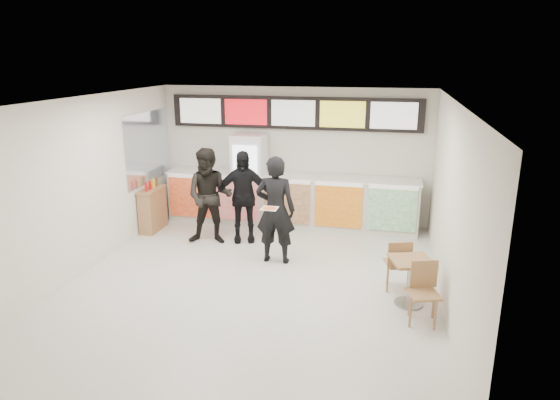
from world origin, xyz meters
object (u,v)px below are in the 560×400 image
(condiment_ledge, at_px, (153,209))
(customer_left, at_px, (210,197))
(cafe_table, at_px, (411,274))
(service_counter, at_px, (290,200))
(customer_main, at_px, (275,210))
(drinks_fridge, at_px, (249,179))
(customer_mid, at_px, (243,197))

(condiment_ledge, bearing_deg, customer_left, -16.93)
(cafe_table, distance_m, condiment_ledge, 5.79)
(service_counter, xyz_separation_m, customer_main, (0.15, -2.07, 0.41))
(service_counter, relative_size, drinks_fridge, 2.78)
(cafe_table, bearing_deg, customer_left, 137.03)
(customer_left, height_order, condiment_ledge, customer_left)
(condiment_ledge, bearing_deg, customer_main, -20.25)
(service_counter, xyz_separation_m, customer_mid, (-0.74, -1.17, 0.36))
(customer_main, height_order, customer_mid, customer_main)
(customer_left, bearing_deg, condiment_ledge, 154.72)
(service_counter, bearing_deg, customer_mid, -122.35)
(customer_main, bearing_deg, cafe_table, 152.37)
(customer_main, height_order, customer_left, customer_main)
(service_counter, height_order, customer_left, customer_left)
(drinks_fridge, bearing_deg, customer_main, -62.61)
(drinks_fridge, height_order, customer_mid, drinks_fridge)
(customer_main, bearing_deg, customer_left, -24.40)
(service_counter, relative_size, cafe_table, 3.60)
(cafe_table, xyz_separation_m, condiment_ledge, (-5.32, 2.28, -0.04))
(customer_left, xyz_separation_m, customer_mid, (0.60, 0.26, -0.03))
(service_counter, distance_m, customer_left, 1.99)
(customer_left, bearing_deg, drinks_fridge, 66.00)
(customer_mid, xyz_separation_m, condiment_ledge, (-2.08, 0.19, -0.46))
(customer_mid, bearing_deg, drinks_fridge, 83.11)
(drinks_fridge, distance_m, customer_mid, 1.20)
(drinks_fridge, bearing_deg, condiment_ledge, -152.27)
(customer_main, relative_size, condiment_ledge, 1.80)
(customer_left, distance_m, cafe_table, 4.28)
(customer_main, xyz_separation_m, customer_left, (-1.48, 0.64, -0.02))
(drinks_fridge, relative_size, customer_main, 1.01)
(service_counter, height_order, customer_mid, customer_mid)
(service_counter, bearing_deg, drinks_fridge, 179.01)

